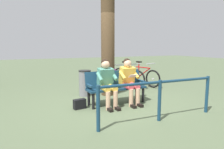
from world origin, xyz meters
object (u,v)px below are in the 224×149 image
object	(u,v)px
person_companion	(107,81)
bench	(115,85)
bicycle_blue	(111,78)
handbag	(80,104)
tree_trunk	(108,42)
bicycle_red	(128,77)
litter_bin	(85,83)
bicycle_orange	(142,76)
person_reading	(129,79)

from	to	relation	value
person_companion	bench	bearing A→B (deg)	-152.89
person_companion	bicycle_blue	distance (m)	2.26
bicycle_blue	handbag	bearing A→B (deg)	-42.42
tree_trunk	bicycle_red	size ratio (longest dim) A/B	2.01
bench	bicycle_blue	size ratio (longest dim) A/B	0.96
person_companion	handbag	bearing A→B (deg)	-6.83
person_companion	litter_bin	xyz separation A→B (m)	(0.19, -1.29, -0.27)
bicycle_red	bicycle_blue	bearing A→B (deg)	-102.41
bench	bicycle_orange	xyz separation A→B (m)	(-1.97, -1.74, -0.15)
litter_bin	bicycle_red	size ratio (longest dim) A/B	0.48
bench	tree_trunk	size ratio (longest dim) A/B	0.49
handbag	litter_bin	xyz separation A→B (m)	(-0.51, -1.22, 0.28)
bench	person_reading	bearing A→B (deg)	152.76
litter_bin	bicycle_orange	distance (m)	2.55
person_companion	bicycle_orange	distance (m)	3.00
bicycle_orange	person_reading	bearing A→B (deg)	-57.38
litter_bin	bicycle_blue	distance (m)	1.40
person_reading	handbag	world-z (taller)	person_reading
person_reading	bicycle_blue	size ratio (longest dim) A/B	0.71
bicycle_orange	handbag	bearing A→B (deg)	-74.83
person_reading	handbag	distance (m)	1.44
person_companion	tree_trunk	distance (m)	1.57
handbag	litter_bin	bearing A→B (deg)	-112.64
person_reading	person_companion	world-z (taller)	same
bench	handbag	world-z (taller)	bench
person_reading	bicycle_red	world-z (taller)	person_reading
handbag	tree_trunk	xyz separation A→B (m)	(-1.21, -1.05, 1.52)
bench	person_companion	distance (m)	0.39
person_reading	bicycle_red	distance (m)	2.33
bench	person_companion	xyz separation A→B (m)	(0.32, 0.17, 0.16)
person_reading	person_companion	distance (m)	0.64
handbag	bicycle_blue	distance (m)	2.59
handbag	bicycle_orange	world-z (taller)	bicycle_orange
handbag	bicycle_red	bearing A→B (deg)	-141.06
bicycle_red	bicycle_blue	xyz separation A→B (m)	(0.72, 0.04, 0.00)
bench	litter_bin	xyz separation A→B (m)	(0.50, -1.13, -0.11)
person_companion	bicycle_red	world-z (taller)	person_companion
person_reading	person_companion	size ratio (longest dim) A/B	1.00
bicycle_orange	bench	bearing A→B (deg)	-64.98
litter_bin	bicycle_orange	bearing A→B (deg)	-166.05
person_reading	bicycle_red	size ratio (longest dim) A/B	0.74
tree_trunk	bicycle_orange	xyz separation A→B (m)	(-1.78, -0.79, -1.28)
handbag	bicycle_red	distance (m)	3.14
bench	tree_trunk	bearing A→B (deg)	-102.35
bench	bicycle_blue	distance (m)	1.96
handbag	litter_bin	distance (m)	1.35
bicycle_red	person_companion	bearing A→B (deg)	-56.39
bench	handbag	xyz separation A→B (m)	(1.01, 0.10, -0.39)
tree_trunk	bicycle_red	world-z (taller)	tree_trunk
person_companion	bicycle_red	distance (m)	2.70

